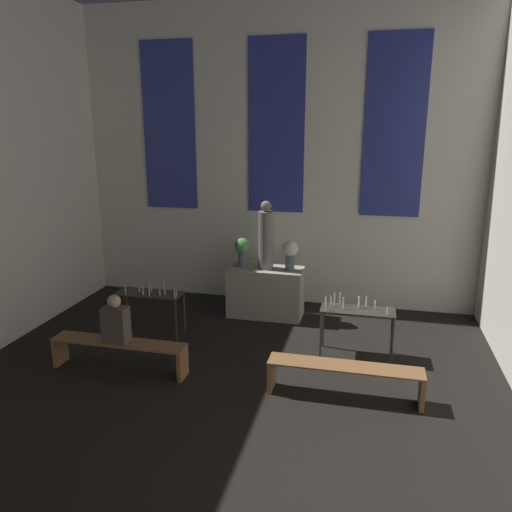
# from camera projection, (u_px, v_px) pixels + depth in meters

# --- Properties ---
(wall_back) EXTENTS (8.04, 0.16, 5.83)m
(wall_back) POSITION_uv_depth(u_px,v_px,m) (277.00, 156.00, 9.73)
(wall_back) COLOR silver
(wall_back) RESTS_ON ground_plane
(altar) EXTENTS (1.40, 0.64, 0.94)m
(altar) POSITION_uv_depth(u_px,v_px,m) (266.00, 292.00, 9.45)
(altar) COLOR gray
(altar) RESTS_ON ground_plane
(statue) EXTENTS (0.28, 0.28, 1.27)m
(statue) POSITION_uv_depth(u_px,v_px,m) (266.00, 238.00, 9.17)
(statue) COLOR slate
(statue) RESTS_ON altar
(flower_vase_left) EXTENTS (0.29, 0.29, 0.55)m
(flower_vase_left) POSITION_uv_depth(u_px,v_px,m) (242.00, 249.00, 9.34)
(flower_vase_left) COLOR #4C5666
(flower_vase_left) RESTS_ON altar
(flower_vase_right) EXTENTS (0.29, 0.29, 0.55)m
(flower_vase_right) POSITION_uv_depth(u_px,v_px,m) (290.00, 252.00, 9.14)
(flower_vase_right) COLOR #4C5666
(flower_vase_right) RESTS_ON altar
(candle_rack_left) EXTENTS (1.14, 0.44, 0.97)m
(candle_rack_left) POSITION_uv_depth(u_px,v_px,m) (150.00, 299.00, 8.54)
(candle_rack_left) COLOR #332D28
(candle_rack_left) RESTS_ON ground_plane
(candle_rack_right) EXTENTS (1.14, 0.44, 0.97)m
(candle_rack_right) POSITION_uv_depth(u_px,v_px,m) (357.00, 316.00, 7.77)
(candle_rack_right) COLOR #332D28
(candle_rack_right) RESTS_ON ground_plane
(pew_back_left) EXTENTS (2.04, 0.36, 0.47)m
(pew_back_left) POSITION_uv_depth(u_px,v_px,m) (119.00, 349.00, 7.35)
(pew_back_left) COLOR brown
(pew_back_left) RESTS_ON ground_plane
(pew_back_right) EXTENTS (2.04, 0.36, 0.47)m
(pew_back_right) POSITION_uv_depth(u_px,v_px,m) (344.00, 374.00, 6.62)
(pew_back_right) COLOR brown
(pew_back_right) RESTS_ON ground_plane
(person_seated) EXTENTS (0.36, 0.24, 0.72)m
(person_seated) POSITION_uv_depth(u_px,v_px,m) (116.00, 321.00, 7.24)
(person_seated) COLOR #4C4238
(person_seated) RESTS_ON pew_back_left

